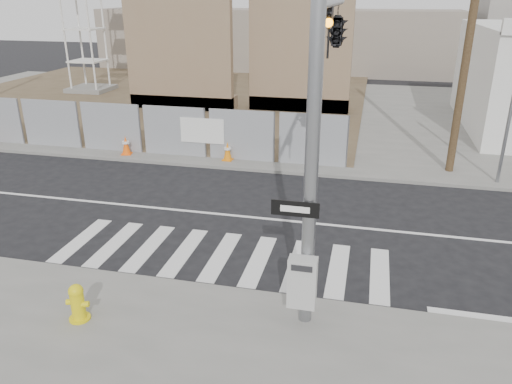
% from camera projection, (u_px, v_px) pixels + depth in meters
% --- Properties ---
extents(ground, '(100.00, 100.00, 0.00)m').
position_uv_depth(ground, '(245.00, 217.00, 15.12)').
color(ground, black).
rests_on(ground, ground).
extents(sidewalk_far, '(50.00, 20.00, 0.12)m').
position_uv_depth(sidewalk_far, '(307.00, 113.00, 27.74)').
color(sidewalk_far, slate).
rests_on(sidewalk_far, ground).
extents(signal_pole, '(0.96, 5.87, 7.00)m').
position_uv_depth(signal_pole, '(330.00, 68.00, 10.96)').
color(signal_pole, gray).
rests_on(signal_pole, sidewalk_near).
extents(chain_link_fence, '(24.60, 0.04, 2.00)m').
position_uv_depth(chain_link_fence, '(47.00, 123.00, 21.32)').
color(chain_link_fence, gray).
rests_on(chain_link_fence, sidewalk_far).
extents(concrete_wall_left, '(6.00, 1.30, 8.00)m').
position_uv_depth(concrete_wall_left, '(179.00, 50.00, 27.15)').
color(concrete_wall_left, '#7D644B').
rests_on(concrete_wall_left, sidewalk_far).
extents(concrete_wall_right, '(5.50, 1.30, 8.00)m').
position_uv_depth(concrete_wall_right, '(300.00, 51.00, 26.69)').
color(concrete_wall_right, '#7D644B').
rests_on(concrete_wall_right, sidewalk_far).
extents(utility_pole_right, '(1.60, 0.28, 10.00)m').
position_uv_depth(utility_pole_right, '(471.00, 28.00, 16.77)').
color(utility_pole_right, '#4E3D24').
rests_on(utility_pole_right, sidewalk_far).
extents(fire_hydrant, '(0.52, 0.52, 0.81)m').
position_uv_depth(fire_hydrant, '(78.00, 302.00, 10.05)').
color(fire_hydrant, yellow).
rests_on(fire_hydrant, sidewalk_near).
extents(traffic_cone_c, '(0.48, 0.48, 0.78)m').
position_uv_depth(traffic_cone_c, '(126.00, 145.00, 20.41)').
color(traffic_cone_c, '#FF5C0D').
rests_on(traffic_cone_c, sidewalk_far).
extents(traffic_cone_d, '(0.41, 0.41, 0.75)m').
position_uv_depth(traffic_cone_d, '(228.00, 151.00, 19.70)').
color(traffic_cone_d, orange).
rests_on(traffic_cone_d, sidewalk_far).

